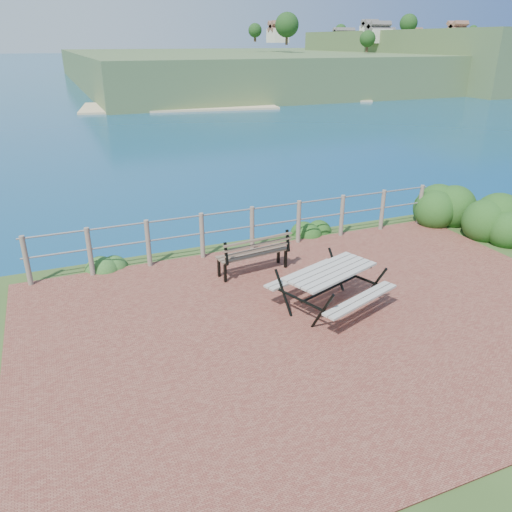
{
  "coord_description": "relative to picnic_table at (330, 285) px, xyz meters",
  "views": [
    {
      "loc": [
        -3.88,
        -6.25,
        4.34
      ],
      "look_at": [
        -0.71,
        1.41,
        0.75
      ],
      "focal_mm": 35.0,
      "sensor_mm": 36.0,
      "label": 1
    }
  ],
  "objects": [
    {
      "name": "ground",
      "position": [
        -0.25,
        -0.38,
        -0.46
      ],
      "size": [
        10.0,
        7.0,
        0.12
      ],
      "primitive_type": "cube",
      "color": "brown",
      "rests_on": "ground"
    },
    {
      "name": "ocean",
      "position": [
        -0.25,
        199.62,
        -0.46
      ],
      "size": [
        1200.0,
        1200.0,
        0.0
      ],
      "primitive_type": "plane",
      "color": "navy",
      "rests_on": "ground"
    },
    {
      "name": "safety_railing",
      "position": [
        -0.25,
        2.97,
        0.11
      ],
      "size": [
        9.4,
        0.1,
        1.0
      ],
      "color": "#6B5B4C",
      "rests_on": "ground"
    },
    {
      "name": "distant_bay",
      "position": [
        172.82,
        202.23,
        -1.98
      ],
      "size": [
        290.0,
        232.36,
        24.0
      ],
      "color": "#3C582C",
      "rests_on": "ground"
    },
    {
      "name": "picnic_table",
      "position": [
        0.0,
        0.0,
        0.0
      ],
      "size": [
        1.83,
        1.4,
        0.71
      ],
      "rotation": [
        0.0,
        0.0,
        0.35
      ],
      "color": "gray",
      "rests_on": "ground"
    },
    {
      "name": "park_bench",
      "position": [
        -0.68,
        1.87,
        0.1
      ],
      "size": [
        1.53,
        0.55,
        0.84
      ],
      "rotation": [
        0.0,
        0.0,
        0.12
      ],
      "color": "brown",
      "rests_on": "ground"
    },
    {
      "name": "shrub_right_front",
      "position": [
        5.34,
        1.26,
        -0.46
      ],
      "size": [
        1.33,
        1.33,
        1.88
      ],
      "primitive_type": "ellipsoid",
      "color": "#1E4415",
      "rests_on": "ground"
    },
    {
      "name": "shrub_right_edge",
      "position": [
        4.99,
        2.93,
        -0.46
      ],
      "size": [
        1.16,
        1.16,
        1.65
      ],
      "primitive_type": "ellipsoid",
      "color": "#1E4415",
      "rests_on": "ground"
    },
    {
      "name": "shrub_lip_west",
      "position": [
        -3.42,
        3.22,
        -0.46
      ],
      "size": [
        0.68,
        0.68,
        0.39
      ],
      "primitive_type": "ellipsoid",
      "color": "#244F1D",
      "rests_on": "ground"
    },
    {
      "name": "shrub_lip_east",
      "position": [
        1.53,
        3.58,
        -0.46
      ],
      "size": [
        0.79,
        0.79,
        0.54
      ],
      "primitive_type": "ellipsoid",
      "color": "#1E4415",
      "rests_on": "ground"
    }
  ]
}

